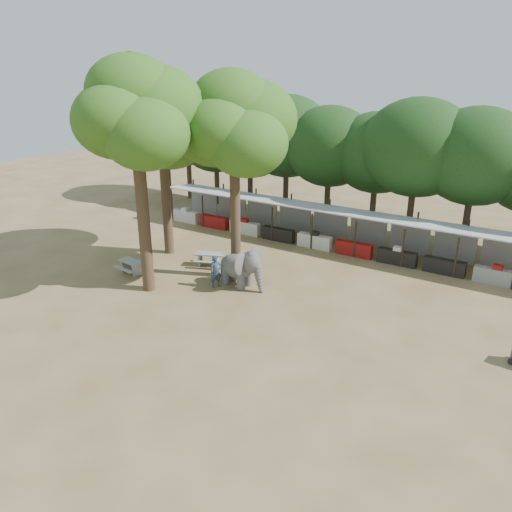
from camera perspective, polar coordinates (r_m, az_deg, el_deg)
The scene contains 10 objects.
ground at distance 22.95m, azimuth -4.68°, elevation -8.90°, with size 100.00×100.00×0.00m, color brown.
vendor_stalls at distance 33.60m, azimuth 9.61°, elevation 2.86°, with size 28.00×2.99×2.80m.
yard_tree_left at distance 31.53m, azimuth -10.72°, elevation 14.70°, with size 7.10×6.90×11.02m.
yard_tree_center at distance 25.79m, azimuth -13.59°, elevation 15.48°, with size 7.10×6.90×12.04m.
yard_tree_back at distance 26.95m, azimuth -2.55°, elevation 14.79°, with size 7.10×6.90×11.36m.
backdrop_trees at distance 37.31m, azimuth 13.24°, elevation 11.23°, with size 46.46×5.95×8.33m.
elephant at distance 27.22m, azimuth -1.69°, elevation -1.29°, with size 2.96×2.25×2.24m.
handler at distance 27.29m, azimuth -4.62°, elevation -1.78°, with size 0.65×0.43×1.81m, color #26384C.
picnic_table_near at distance 30.01m, azimuth -14.04°, elevation -1.02°, with size 1.75×1.61×0.79m.
picnic_table_far at distance 30.41m, azimuth -5.42°, elevation -0.17°, with size 2.03×1.94×0.80m.
Camera 1 is at (12.27, -15.76, 11.31)m, focal length 35.00 mm.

